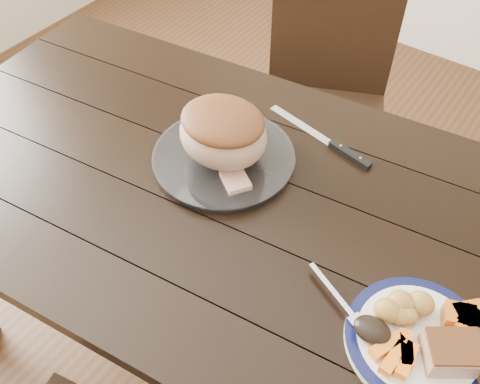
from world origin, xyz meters
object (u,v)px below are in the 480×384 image
Objects in this scene: fork at (342,303)px; roast_joint at (223,135)px; dining_table at (218,212)px; serving_platter at (224,159)px; chair_far at (325,92)px; carving_knife at (337,147)px; dinner_plate at (417,341)px; pork_slice at (452,352)px.

roast_joint is at bearing 179.94° from fork.
serving_platter reaches higher than dining_table.
dining_table is at bearing -64.13° from roast_joint.
roast_joint reaches higher than dining_table.
roast_joint is at bearing 70.48° from chair_far.
roast_joint is 0.67× the size of carving_knife.
dining_table is 5.33× the size of carving_knife.
serving_platter is at bearing -124.44° from carving_knife.
dinner_plate is at bearing -34.75° from carving_knife.
chair_far is 0.70m from serving_platter.
chair_far is 1.00m from fork.
dining_table is 0.34m from carving_knife.
carving_knife is (-0.22, 0.39, -0.01)m from fork.
serving_platter is at bearing 180.00° from roast_joint.
fork is (-0.20, -0.01, -0.02)m from pork_slice.
chair_far reaches higher than serving_platter.
dinner_plate reaches higher than carving_knife.
chair_far is 5.49× the size of fork.
serving_platter is 1.05× the size of carving_knife.
roast_joint is (-0.04, 0.08, 0.18)m from dining_table.
chair_far is (-0.10, 0.73, -0.13)m from dining_table.
carving_knife is (0.20, 0.20, -0.08)m from roast_joint.
dinner_plate is (0.63, -0.83, 0.23)m from chair_far.
carving_knife is at bearing 134.63° from dinner_plate.
carving_knife is (0.26, -0.45, 0.23)m from chair_far.
pork_slice reaches higher than fork.
dining_table is 0.55m from dinner_plate.
roast_joint is (0.06, -0.65, 0.31)m from chair_far.
fork reaches higher than carving_knife.
dining_table is at bearing -64.13° from serving_platter.
serving_platter is (-0.57, 0.17, 0.00)m from dinner_plate.
dinner_plate reaches higher than dining_table.
pork_slice reaches higher than serving_platter.
pork_slice is at bearing -15.85° from serving_platter.
fork is (0.48, -0.85, 0.25)m from chair_far.
carving_knife is (-0.37, 0.37, -0.00)m from dinner_plate.
fork is 0.45m from carving_knife.
fork is at bearing -24.22° from roast_joint.
serving_platter is 1.57× the size of roast_joint.
chair_far is 4.37× the size of roast_joint.
pork_slice reaches higher than carving_knife.
pork_slice is 0.57m from carving_knife.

